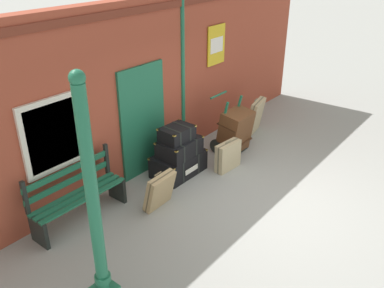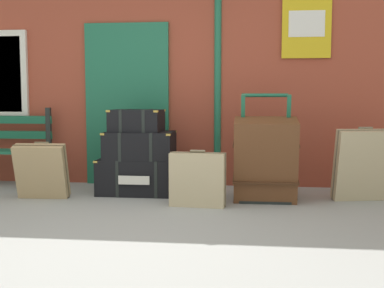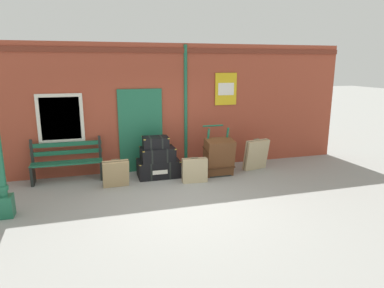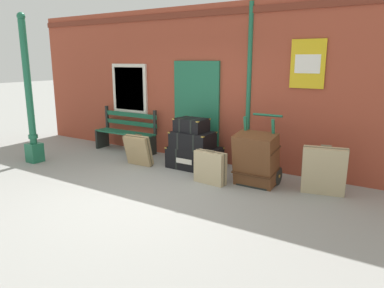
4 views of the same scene
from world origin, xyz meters
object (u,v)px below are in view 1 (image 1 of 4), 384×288
at_px(porters_trolley, 228,137).
at_px(large_brown_trunk, 235,131).
at_px(suitcase_tan, 160,191).
at_px(steamer_trunk_top, 177,134).
at_px(suitcase_charcoal, 228,156).
at_px(platform_bench, 77,195).
at_px(lamp_post, 97,236).
at_px(steamer_trunk_middle, 179,147).
at_px(steamer_trunk_base, 178,163).
at_px(suitcase_caramel, 255,117).

distance_m(porters_trolley, large_brown_trunk, 0.26).
bearing_deg(suitcase_tan, steamer_trunk_top, 24.98).
height_order(large_brown_trunk, suitcase_charcoal, large_brown_trunk).
bearing_deg(platform_bench, lamp_post, -118.80).
bearing_deg(steamer_trunk_middle, suitcase_charcoal, -38.59).
relative_size(lamp_post, steamer_trunk_top, 4.84).
relative_size(platform_bench, steamer_trunk_base, 1.58).
xyz_separation_m(steamer_trunk_middle, suitcase_tan, (-1.04, -0.44, -0.26)).
bearing_deg(large_brown_trunk, porters_trolley, 90.00).
relative_size(platform_bench, porters_trolley, 1.34).
distance_m(steamer_trunk_base, steamer_trunk_middle, 0.37).
xyz_separation_m(steamer_trunk_top, suitcase_tan, (-0.99, -0.46, -0.55)).
xyz_separation_m(steamer_trunk_middle, steamer_trunk_top, (-0.04, 0.02, 0.29)).
bearing_deg(suitcase_charcoal, steamer_trunk_top, 141.88).
xyz_separation_m(lamp_post, suitcase_caramel, (5.63, 1.30, -0.75)).
height_order(suitcase_caramel, suitcase_charcoal, suitcase_caramel).
xyz_separation_m(platform_bench, steamer_trunk_top, (2.05, -0.33, 0.43)).
xyz_separation_m(lamp_post, porters_trolley, (4.53, 1.32, -0.88)).
xyz_separation_m(large_brown_trunk, suitcase_charcoal, (-0.72, -0.31, -0.18)).
bearing_deg(steamer_trunk_middle, lamp_post, -155.03).
distance_m(steamer_trunk_middle, steamer_trunk_top, 0.29).
relative_size(steamer_trunk_base, steamer_trunk_middle, 1.24).
height_order(lamp_post, suitcase_charcoal, lamp_post).
relative_size(large_brown_trunk, suitcase_charcoal, 1.55).
xyz_separation_m(suitcase_tan, suitcase_charcoal, (1.79, -0.16, -0.03)).
relative_size(steamer_trunk_middle, suitcase_charcoal, 1.35).
bearing_deg(suitcase_charcoal, lamp_post, -167.74).
height_order(large_brown_trunk, suitcase_caramel, large_brown_trunk).
distance_m(platform_bench, suitcase_tan, 1.32).
xyz_separation_m(steamer_trunk_base, suitcase_charcoal, (0.73, -0.64, 0.07)).
xyz_separation_m(porters_trolley, suitcase_tan, (-2.50, -0.33, 0.05)).
xyz_separation_m(steamer_trunk_middle, suitcase_caramel, (2.56, -0.13, -0.18)).
relative_size(steamer_trunk_middle, porters_trolley, 0.68).
bearing_deg(porters_trolley, steamer_trunk_top, 174.93).
relative_size(porters_trolley, large_brown_trunk, 1.27).
distance_m(steamer_trunk_base, steamer_trunk_top, 0.66).
bearing_deg(large_brown_trunk, suitcase_tan, -176.49).
height_order(porters_trolley, suitcase_caramel, porters_trolley).
distance_m(large_brown_trunk, suitcase_charcoal, 0.80).
relative_size(lamp_post, platform_bench, 1.89).
bearing_deg(steamer_trunk_base, steamer_trunk_middle, -110.79).
xyz_separation_m(platform_bench, large_brown_trunk, (3.56, -0.64, 0.02)).
height_order(platform_bench, suitcase_tan, platform_bench).
bearing_deg(steamer_trunk_base, porters_trolley, -6.12).
distance_m(platform_bench, suitcase_charcoal, 3.00).
height_order(porters_trolley, suitcase_charcoal, porters_trolley).
bearing_deg(lamp_post, steamer_trunk_top, 25.63).
xyz_separation_m(platform_bench, steamer_trunk_base, (2.11, -0.31, -0.23)).
bearing_deg(suitcase_tan, lamp_post, -154.06).
height_order(steamer_trunk_middle, large_brown_trunk, large_brown_trunk).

